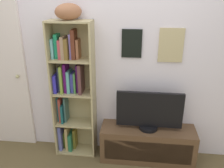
# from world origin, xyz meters

# --- Properties ---
(back_wall) EXTENTS (4.80, 0.08, 2.40)m
(back_wall) POSITION_xyz_m (0.00, 1.13, 1.20)
(back_wall) COLOR silver
(back_wall) RESTS_ON ground
(bookshelf) EXTENTS (0.50, 0.25, 1.68)m
(bookshelf) POSITION_xyz_m (-0.48, 1.01, 0.86)
(bookshelf) COLOR tan
(bookshelf) RESTS_ON ground
(football) EXTENTS (0.34, 0.31, 0.18)m
(football) POSITION_xyz_m (-0.44, 0.98, 1.77)
(football) COLOR #90593D
(football) RESTS_ON bookshelf
(tv_stand) EXTENTS (1.14, 0.35, 0.43)m
(tv_stand) POSITION_xyz_m (0.47, 0.92, 0.22)
(tv_stand) COLOR brown
(tv_stand) RESTS_ON ground
(television) EXTENTS (0.77, 0.22, 0.47)m
(television) POSITION_xyz_m (0.47, 0.92, 0.67)
(television) COLOR black
(television) RESTS_ON tv_stand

